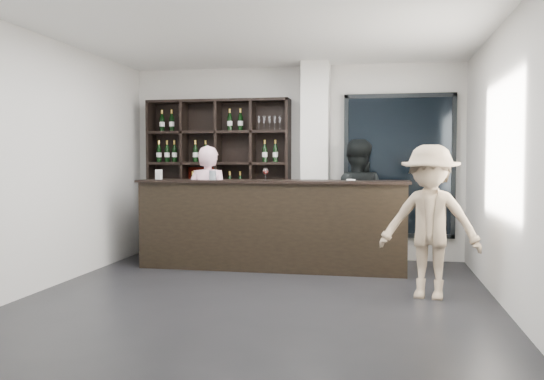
% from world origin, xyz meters
% --- Properties ---
extents(floor, '(5.00, 5.50, 0.01)m').
position_xyz_m(floor, '(0.00, 0.00, -0.01)').
color(floor, black).
rests_on(floor, ground).
extents(wine_shelf, '(2.20, 0.35, 2.40)m').
position_xyz_m(wine_shelf, '(-1.15, 2.57, 1.20)').
color(wine_shelf, black).
rests_on(wine_shelf, floor).
extents(structural_column, '(0.40, 0.40, 2.90)m').
position_xyz_m(structural_column, '(0.35, 2.47, 1.45)').
color(structural_column, silver).
rests_on(structural_column, floor).
extents(glass_panel, '(1.60, 0.08, 2.10)m').
position_xyz_m(glass_panel, '(1.55, 2.69, 1.40)').
color(glass_panel, black).
rests_on(glass_panel, floor).
extents(tasting_counter, '(3.67, 0.75, 1.21)m').
position_xyz_m(tasting_counter, '(-0.17, 1.75, 0.61)').
color(tasting_counter, black).
rests_on(tasting_counter, floor).
extents(taster_pink, '(0.62, 0.41, 1.69)m').
position_xyz_m(taster_pink, '(-1.10, 1.85, 0.84)').
color(taster_pink, '#F3B8C8').
rests_on(taster_pink, floor).
extents(taster_black, '(0.88, 0.69, 1.77)m').
position_xyz_m(taster_black, '(0.95, 2.08, 0.88)').
color(taster_black, black).
rests_on(taster_black, floor).
extents(customer, '(1.17, 0.82, 1.64)m').
position_xyz_m(customer, '(1.80, 0.40, 0.82)').
color(customer, gray).
rests_on(customer, floor).
extents(wine_glass, '(0.09, 0.09, 0.19)m').
position_xyz_m(wine_glass, '(-0.24, 1.66, 1.31)').
color(wine_glass, white).
rests_on(wine_glass, tasting_counter).
extents(spit_cup, '(0.12, 0.12, 0.13)m').
position_xyz_m(spit_cup, '(-0.98, 1.68, 1.28)').
color(spit_cup, silver).
rests_on(spit_cup, tasting_counter).
extents(napkin_stack, '(0.13, 0.13, 0.02)m').
position_xyz_m(napkin_stack, '(0.89, 1.84, 1.22)').
color(napkin_stack, white).
rests_on(napkin_stack, tasting_counter).
extents(card_stand, '(0.10, 0.07, 0.14)m').
position_xyz_m(card_stand, '(-1.81, 1.80, 1.28)').
color(card_stand, white).
rests_on(card_stand, tasting_counter).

